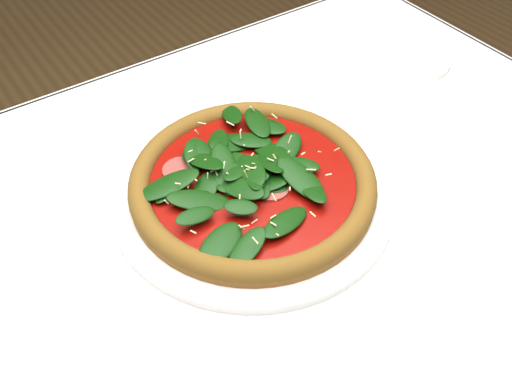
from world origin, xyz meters
TOP-DOWN VIEW (x-y plane):
  - dining_table at (0.00, 0.00)m, footprint 1.21×0.81m
  - plate at (0.04, 0.03)m, footprint 0.38×0.38m
  - pizza at (0.04, 0.03)m, footprint 0.35×0.35m
  - saucer_far at (0.44, 0.15)m, footprint 0.16×0.16m

SIDE VIEW (x-z plane):
  - dining_table at x=0.00m, z-range 0.27..1.02m
  - saucer_far at x=0.44m, z-range 0.75..0.76m
  - plate at x=0.04m, z-range 0.75..0.77m
  - pizza at x=0.04m, z-range 0.76..0.80m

